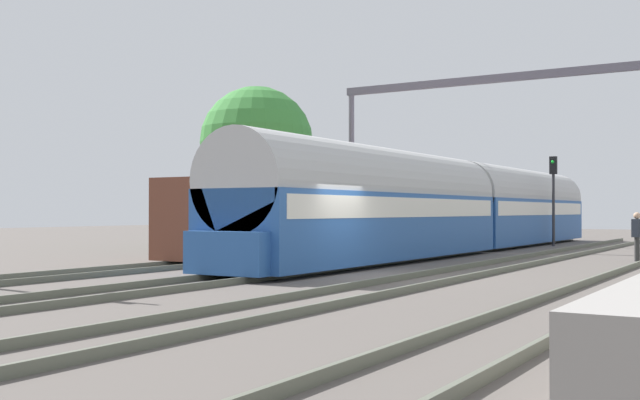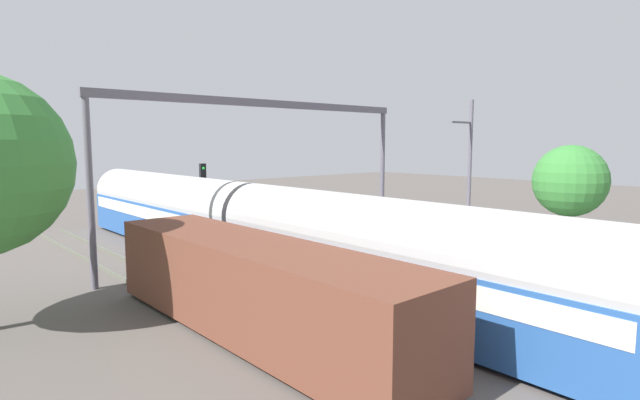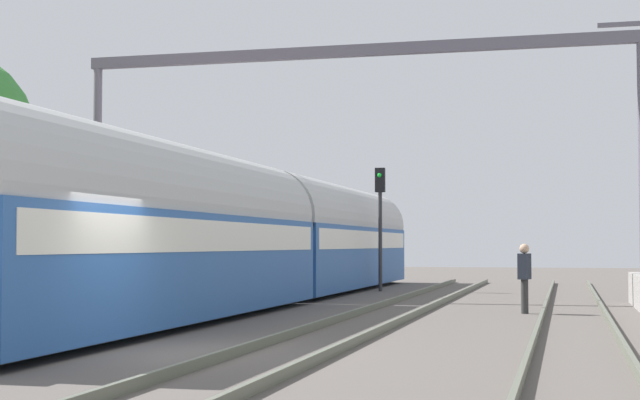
{
  "view_description": "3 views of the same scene",
  "coord_description": "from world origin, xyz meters",
  "px_view_note": "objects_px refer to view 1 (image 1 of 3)",
  "views": [
    {
      "loc": [
        9.94,
        -18.77,
        1.77
      ],
      "look_at": [
        -2.18,
        1.22,
        2.1
      ],
      "focal_mm": 43.47,
      "sensor_mm": 36.0,
      "label": 1
    },
    {
      "loc": [
        -14.88,
        -5.86,
        5.81
      ],
      "look_at": [
        1.4,
        12.42,
        2.99
      ],
      "focal_mm": 28.47,
      "sensor_mm": 36.0,
      "label": 2
    },
    {
      "loc": [
        6.38,
        -14.33,
        1.71
      ],
      "look_at": [
        -1.09,
        15.14,
        3.11
      ],
      "focal_mm": 54.6,
      "sensor_mm": 36.0,
      "label": 3
    }
  ],
  "objects_px": {
    "person_crossing": "(637,232)",
    "railway_signal_far": "(553,188)",
    "passenger_train": "(461,206)",
    "freight_car": "(294,219)",
    "catenary_gantry": "(522,115)"
  },
  "relations": [
    {
      "from": "railway_signal_far",
      "to": "passenger_train",
      "type": "bearing_deg",
      "value": -103.68
    },
    {
      "from": "catenary_gantry",
      "to": "person_crossing",
      "type": "bearing_deg",
      "value": -39.21
    },
    {
      "from": "passenger_train",
      "to": "railway_signal_far",
      "type": "xyz_separation_m",
      "value": [
        1.92,
        7.88,
        0.97
      ]
    },
    {
      "from": "catenary_gantry",
      "to": "freight_car",
      "type": "bearing_deg",
      "value": -128.26
    },
    {
      "from": "person_crossing",
      "to": "railway_signal_far",
      "type": "xyz_separation_m",
      "value": [
        -5.63,
        10.58,
        1.91
      ]
    },
    {
      "from": "railway_signal_far",
      "to": "catenary_gantry",
      "type": "height_order",
      "value": "catenary_gantry"
    },
    {
      "from": "passenger_train",
      "to": "freight_car",
      "type": "height_order",
      "value": "passenger_train"
    },
    {
      "from": "person_crossing",
      "to": "railway_signal_far",
      "type": "distance_m",
      "value": 12.14
    },
    {
      "from": "passenger_train",
      "to": "railway_signal_far",
      "type": "relative_size",
      "value": 7.23
    },
    {
      "from": "freight_car",
      "to": "catenary_gantry",
      "type": "bearing_deg",
      "value": 51.74
    },
    {
      "from": "passenger_train",
      "to": "freight_car",
      "type": "xyz_separation_m",
      "value": [
        -4.36,
        -6.61,
        -0.5
      ]
    },
    {
      "from": "freight_car",
      "to": "person_crossing",
      "type": "xyz_separation_m",
      "value": [
        11.9,
        3.91,
        -0.44
      ]
    },
    {
      "from": "freight_car",
      "to": "person_crossing",
      "type": "bearing_deg",
      "value": 18.19
    },
    {
      "from": "freight_car",
      "to": "railway_signal_far",
      "type": "distance_m",
      "value": 15.86
    },
    {
      "from": "catenary_gantry",
      "to": "passenger_train",
      "type": "bearing_deg",
      "value": -142.45
    }
  ]
}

